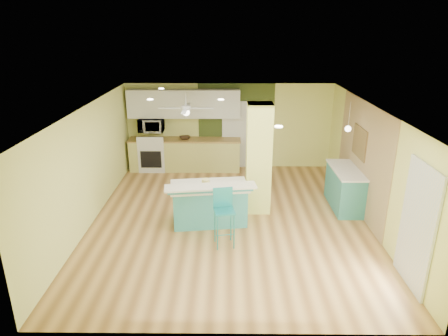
% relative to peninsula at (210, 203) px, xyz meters
% --- Properties ---
extents(floor, '(6.00, 7.00, 0.01)m').
position_rel_peninsula_xyz_m(floor, '(0.43, 0.15, -0.47)').
color(floor, brown).
rests_on(floor, ground).
extents(ceiling, '(6.00, 7.00, 0.01)m').
position_rel_peninsula_xyz_m(ceiling, '(0.43, 0.15, 2.04)').
color(ceiling, white).
rests_on(ceiling, wall_back).
extents(wall_back, '(6.00, 0.01, 2.50)m').
position_rel_peninsula_xyz_m(wall_back, '(0.43, 3.65, 0.79)').
color(wall_back, '#E4E87C').
rests_on(wall_back, floor).
extents(wall_front, '(6.00, 0.01, 2.50)m').
position_rel_peninsula_xyz_m(wall_front, '(0.43, -3.36, 0.79)').
color(wall_front, '#E4E87C').
rests_on(wall_front, floor).
extents(wall_left, '(0.01, 7.00, 2.50)m').
position_rel_peninsula_xyz_m(wall_left, '(-2.57, 0.15, 0.79)').
color(wall_left, '#E4E87C').
rests_on(wall_left, floor).
extents(wall_right, '(0.01, 7.00, 2.50)m').
position_rel_peninsula_xyz_m(wall_right, '(3.44, 0.15, 0.79)').
color(wall_right, '#E4E87C').
rests_on(wall_right, floor).
extents(wood_panel, '(0.02, 3.40, 2.50)m').
position_rel_peninsula_xyz_m(wood_panel, '(3.42, 0.75, 0.79)').
color(wood_panel, '#957955').
rests_on(wood_panel, floor).
extents(olive_accent, '(2.20, 0.02, 2.50)m').
position_rel_peninsula_xyz_m(olive_accent, '(0.63, 3.64, 0.79)').
color(olive_accent, '#3A481D').
rests_on(olive_accent, floor).
extents(interior_door, '(0.82, 0.05, 2.00)m').
position_rel_peninsula_xyz_m(interior_door, '(0.63, 3.61, 0.54)').
color(interior_door, silver).
rests_on(interior_door, floor).
extents(french_door, '(0.04, 1.08, 2.10)m').
position_rel_peninsula_xyz_m(french_door, '(3.40, -2.15, 0.59)').
color(french_door, silver).
rests_on(french_door, floor).
extents(column, '(0.55, 0.55, 2.50)m').
position_rel_peninsula_xyz_m(column, '(1.08, 0.65, 0.79)').
color(column, '#DEE369').
rests_on(column, floor).
extents(kitchen_run, '(3.25, 0.63, 0.94)m').
position_rel_peninsula_xyz_m(kitchen_run, '(-0.87, 3.35, 0.01)').
color(kitchen_run, '#C8C668').
rests_on(kitchen_run, floor).
extents(stove, '(0.76, 0.66, 1.08)m').
position_rel_peninsula_xyz_m(stove, '(-1.82, 3.34, -0.00)').
color(stove, silver).
rests_on(stove, floor).
extents(upper_cabinets, '(3.20, 0.34, 0.80)m').
position_rel_peninsula_xyz_m(upper_cabinets, '(-0.87, 3.47, 1.49)').
color(upper_cabinets, silver).
rests_on(upper_cabinets, wall_back).
extents(microwave, '(0.70, 0.48, 0.39)m').
position_rel_peninsula_xyz_m(microwave, '(-1.82, 3.35, 0.89)').
color(microwave, silver).
rests_on(microwave, wall_back).
extents(ceiling_fan, '(1.41, 1.41, 0.61)m').
position_rel_peninsula_xyz_m(ceiling_fan, '(-0.67, 2.15, 1.62)').
color(ceiling_fan, silver).
rests_on(ceiling_fan, ceiling).
extents(pendant_lamp, '(0.14, 0.14, 0.69)m').
position_rel_peninsula_xyz_m(pendant_lamp, '(3.08, 0.90, 1.42)').
color(pendant_lamp, silver).
rests_on(pendant_lamp, ceiling).
extents(wall_decor, '(0.03, 0.90, 0.70)m').
position_rel_peninsula_xyz_m(wall_decor, '(3.40, 0.95, 1.09)').
color(wall_decor, brown).
rests_on(wall_decor, wood_panel).
extents(peninsula, '(1.90, 1.20, 1.00)m').
position_rel_peninsula_xyz_m(peninsula, '(0.00, 0.00, 0.00)').
color(peninsula, teal).
rests_on(peninsula, floor).
extents(bar_stool, '(0.44, 0.44, 1.15)m').
position_rel_peninsula_xyz_m(bar_stool, '(0.31, -0.89, 0.31)').
color(bar_stool, teal).
rests_on(bar_stool, floor).
extents(side_counter, '(0.63, 1.47, 0.95)m').
position_rel_peninsula_xyz_m(side_counter, '(3.13, 0.81, 0.02)').
color(side_counter, teal).
rests_on(side_counter, floor).
extents(fruit_bowl, '(0.40, 0.40, 0.08)m').
position_rel_peninsula_xyz_m(fruit_bowl, '(-0.86, 3.33, 0.52)').
color(fruit_bowl, '#3A2817').
rests_on(fruit_bowl, kitchen_run).
extents(canister, '(0.17, 0.17, 0.16)m').
position_rel_peninsula_xyz_m(canister, '(-0.07, -0.04, 0.48)').
color(canister, yellow).
rests_on(canister, peninsula).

